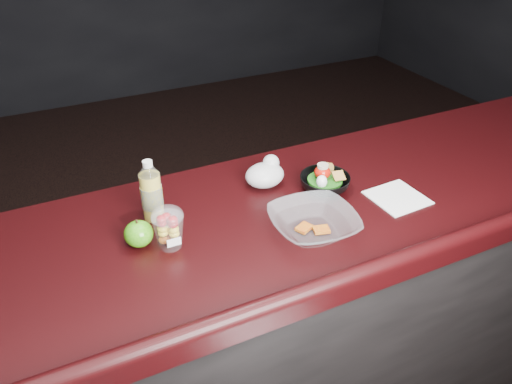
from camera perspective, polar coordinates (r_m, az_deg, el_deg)
counter at (r=1.80m, az=-3.13°, el=-17.04°), size 4.06×0.71×1.02m
lemonade_bottle at (r=1.47m, az=-11.84°, el=-0.30°), size 0.06×0.06×0.19m
fruit_cup at (r=1.36m, az=-9.97°, el=-3.98°), size 0.09×0.09×0.12m
green_apple at (r=1.40m, az=-13.27°, el=-4.67°), size 0.08×0.08×0.08m
plastic_bag at (r=1.62m, az=1.10°, el=2.13°), size 0.13×0.11×0.10m
snack_bowl at (r=1.61m, az=7.83°, el=1.16°), size 0.21×0.21×0.09m
takeout_bowl at (r=1.42m, az=6.57°, el=-3.57°), size 0.27×0.27×0.06m
paper_napkin at (r=1.63m, az=15.85°, el=-0.62°), size 0.17×0.17×0.00m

